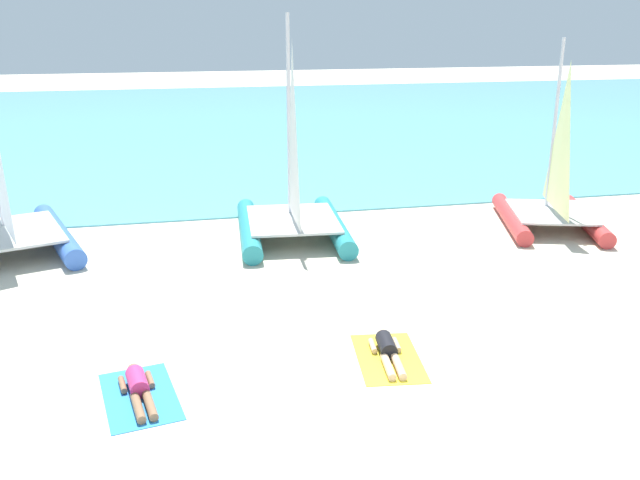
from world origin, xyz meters
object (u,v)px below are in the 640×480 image
towel_left (140,396)px  sunbather_right (388,350)px  sunbather_left (139,387)px  sailboat_blue (5,219)px  towel_right (388,358)px  sailboat_teal (292,207)px  sailboat_red (551,201)px

towel_left → sunbather_right: sunbather_right is taller
sunbather_left → sailboat_blue: bearing=103.8°
sunbather_left → towel_right: 4.29m
sailboat_teal → sailboat_blue: bearing=-178.0°
towel_right → sunbather_right: bearing=83.2°
towel_right → sailboat_blue: bearing=136.1°
sailboat_teal → sunbather_right: (0.45, -7.14, -0.74)m
sunbather_left → sunbather_right: bearing=-5.1°
towel_left → sunbather_left: bearing=100.3°
towel_left → towel_right: (4.26, 0.39, 0.00)m
sailboat_blue → sunbather_right: bearing=-61.4°
towel_right → towel_left: bearing=-174.8°
sailboat_blue → sailboat_red: 14.70m
sailboat_blue → towel_right: sailboat_blue is taller
sunbather_left → sunbather_right: size_ratio=1.00×
sailboat_red → sunbather_right: (-6.90, -6.50, -0.65)m
sailboat_teal → sailboat_red: 7.39m
sailboat_red → sunbather_right: size_ratio=3.34×
sailboat_red → towel_right: size_ratio=2.75×
towel_left → sunbather_right: 4.30m
sailboat_teal → towel_left: 8.54m
towel_right → sailboat_red: bearing=43.5°
sunbather_left → sunbather_right: (4.28, 0.39, 0.00)m
towel_left → sunbather_right: size_ratio=1.21×
towel_left → sailboat_red: bearing=31.9°
sailboat_red → sailboat_teal: bearing=-168.2°
sailboat_teal → sailboat_blue: size_ratio=0.96×
sailboat_teal → sunbather_left: bearing=-112.8°
sunbather_left → sunbather_right: same height
sunbather_left → sailboat_teal: bearing=52.8°
towel_left → towel_right: size_ratio=1.00×
sailboat_teal → towel_left: (-3.82, -7.59, -0.87)m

